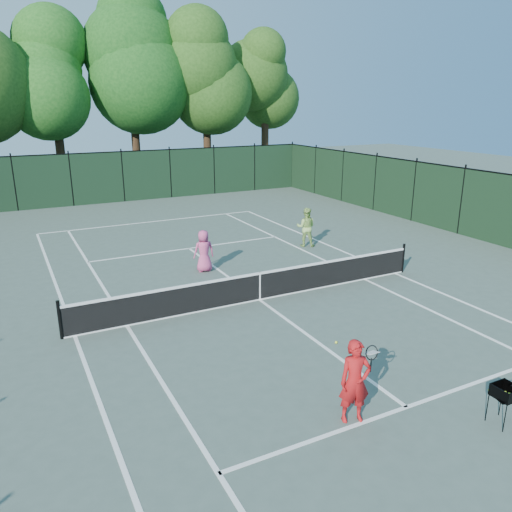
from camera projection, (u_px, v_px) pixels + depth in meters
name	position (u px, v px, depth m)	size (l,w,h in m)	color
ground	(260.00, 300.00, 15.48)	(90.00, 90.00, 0.00)	#48584E
sideline_doubles_left	(75.00, 336.00, 13.09)	(0.10, 23.77, 0.01)	white
sideline_doubles_right	(395.00, 273.00, 17.88)	(0.10, 23.77, 0.01)	white
sideline_singles_left	(127.00, 326.00, 13.69)	(0.10, 23.77, 0.01)	white
sideline_singles_right	(365.00, 279.00, 17.28)	(0.10, 23.77, 0.01)	white
baseline_far	(153.00, 222.00, 25.58)	(10.97, 0.10, 0.01)	white
service_line_near	(407.00, 407.00, 10.05)	(8.23, 0.10, 0.01)	white
service_line_far	(189.00, 248.00, 20.92)	(8.23, 0.10, 0.01)	white
center_service_line	(260.00, 300.00, 15.48)	(0.10, 12.80, 0.01)	white
tennis_net	(260.00, 286.00, 15.34)	(11.69, 0.09, 1.06)	black
fence_far	(123.00, 177.00, 30.33)	(24.00, 0.05, 3.00)	black
tree_2	(51.00, 70.00, 30.41)	(6.00, 6.00, 12.40)	black
tree_3	(130.00, 52.00, 32.64)	(7.00, 7.00, 14.45)	black
tree_4	(205.00, 68.00, 34.48)	(6.20, 6.20, 12.97)	black
tree_5	(265.00, 76.00, 37.22)	(5.80, 5.80, 12.23)	black
coach	(355.00, 381.00, 9.41)	(1.04, 0.57, 1.67)	#B31416
player_pink	(204.00, 251.00, 17.90)	(0.79, 0.55, 1.53)	#CB477D
player_green	(306.00, 227.00, 21.04)	(1.02, 0.97, 1.65)	#99C261
ball_hopper	(506.00, 392.00, 9.35)	(0.52, 0.52, 0.81)	black
loose_ball_near_cart	(357.00, 351.00, 12.22)	(0.07, 0.07, 0.07)	#C9D42B
loose_ball_midcourt	(336.00, 342.00, 12.68)	(0.07, 0.07, 0.07)	#E3F131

